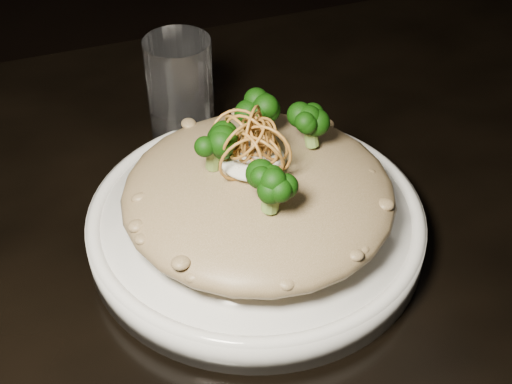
# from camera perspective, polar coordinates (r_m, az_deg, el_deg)

# --- Properties ---
(table) EXTENTS (1.10, 0.80, 0.75)m
(table) POSITION_cam_1_polar(r_m,az_deg,el_deg) (0.72, -2.17, -8.69)
(table) COLOR black
(table) RESTS_ON ground
(plate) EXTENTS (0.30, 0.30, 0.03)m
(plate) POSITION_cam_1_polar(r_m,az_deg,el_deg) (0.65, 0.00, -2.65)
(plate) COLOR white
(plate) RESTS_ON table
(risotto) EXTENTS (0.24, 0.24, 0.05)m
(risotto) POSITION_cam_1_polar(r_m,az_deg,el_deg) (0.62, 0.19, -0.11)
(risotto) COLOR brown
(risotto) RESTS_ON plate
(broccoli) EXTENTS (0.14, 0.14, 0.05)m
(broccoli) POSITION_cam_1_polar(r_m,az_deg,el_deg) (0.59, 0.45, 3.93)
(broccoli) COLOR black
(broccoli) RESTS_ON risotto
(cheese) EXTENTS (0.06, 0.06, 0.02)m
(cheese) POSITION_cam_1_polar(r_m,az_deg,el_deg) (0.60, -0.27, 2.59)
(cheese) COLOR white
(cheese) RESTS_ON risotto
(shallots) EXTENTS (0.05, 0.05, 0.03)m
(shallots) POSITION_cam_1_polar(r_m,az_deg,el_deg) (0.58, -0.27, 4.39)
(shallots) COLOR brown
(shallots) RESTS_ON cheese
(drinking_glass) EXTENTS (0.08, 0.08, 0.12)m
(drinking_glass) POSITION_cam_1_polar(r_m,az_deg,el_deg) (0.74, -6.05, 7.91)
(drinking_glass) COLOR silver
(drinking_glass) RESTS_ON table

